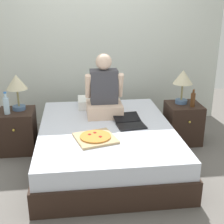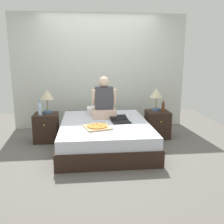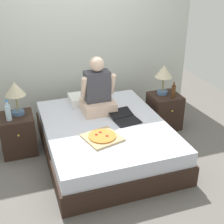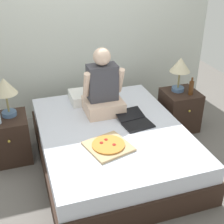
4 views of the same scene
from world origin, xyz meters
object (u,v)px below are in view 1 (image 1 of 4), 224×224
object	(u,v)px
bed	(106,144)
lamp_on_right_nightstand	(183,79)
water_bottle	(6,105)
person_seated	(104,93)
beer_bottle	(193,99)
laptop	(130,123)
nightstand_right	(183,123)
lamp_on_left_nightstand	(17,85)
pizza_box	(95,138)
nightstand_left	(18,131)

from	to	relation	value
bed	lamp_on_right_nightstand	bearing A→B (deg)	24.07
bed	water_bottle	bearing A→B (deg)	164.09
water_bottle	person_seated	bearing A→B (deg)	2.58
beer_bottle	person_seated	distance (m)	1.15
laptop	beer_bottle	bearing A→B (deg)	19.60
nightstand_right	beer_bottle	bearing A→B (deg)	-54.99
nightstand_right	laptop	distance (m)	0.93
beer_bottle	laptop	distance (m)	0.95
water_bottle	beer_bottle	xyz separation A→B (m)	(2.33, -0.01, -0.02)
water_bottle	lamp_on_right_nightstand	xyz separation A→B (m)	(2.23, 0.14, 0.22)
water_bottle	beer_bottle	distance (m)	2.33
water_bottle	nightstand_right	world-z (taller)	water_bottle
person_seated	lamp_on_right_nightstand	bearing A→B (deg)	4.74
lamp_on_left_nightstand	water_bottle	world-z (taller)	lamp_on_left_nightstand
person_seated	pizza_box	xyz separation A→B (m)	(-0.17, -0.74, -0.27)
lamp_on_left_nightstand	person_seated	xyz separation A→B (m)	(1.07, -0.09, -0.12)
nightstand_left	nightstand_right	xyz separation A→B (m)	(2.18, 0.00, 0.00)
beer_bottle	pizza_box	size ratio (longest dim) A/B	0.47
beer_bottle	person_seated	xyz separation A→B (m)	(-1.14, 0.06, 0.11)
bed	nightstand_right	size ratio (longest dim) A/B	3.79
water_bottle	nightstand_right	bearing A→B (deg)	2.28
pizza_box	laptop	bearing A→B (deg)	39.84
lamp_on_left_nightstand	water_bottle	bearing A→B (deg)	-130.60
lamp_on_left_nightstand	beer_bottle	world-z (taller)	lamp_on_left_nightstand
water_bottle	lamp_on_right_nightstand	distance (m)	2.25
nightstand_left	lamp_on_right_nightstand	distance (m)	2.23
bed	laptop	bearing A→B (deg)	2.19
water_bottle	nightstand_right	size ratio (longest dim) A/B	0.52
person_seated	bed	bearing A→B (deg)	-92.66
water_bottle	laptop	size ratio (longest dim) A/B	0.61
nightstand_right	pizza_box	world-z (taller)	nightstand_right
nightstand_left	pizza_box	bearing A→B (deg)	-39.34
water_bottle	nightstand_right	xyz separation A→B (m)	(2.26, 0.09, -0.38)
nightstand_left	water_bottle	bearing A→B (deg)	-131.65
bed	person_seated	bearing A→B (deg)	87.34
person_seated	pizza_box	size ratio (longest dim) A/B	1.59
lamp_on_right_nightstand	laptop	world-z (taller)	lamp_on_right_nightstand
person_seated	laptop	distance (m)	0.53
nightstand_left	lamp_on_right_nightstand	xyz separation A→B (m)	(2.15, 0.05, 0.59)
bed	person_seated	distance (m)	0.65
lamp_on_left_nightstand	pizza_box	xyz separation A→B (m)	(0.90, -0.82, -0.39)
lamp_on_left_nightstand	lamp_on_right_nightstand	distance (m)	2.11
beer_bottle	bed	bearing A→B (deg)	-164.41
lamp_on_right_nightstand	beer_bottle	distance (m)	0.29
lamp_on_right_nightstand	person_seated	size ratio (longest dim) A/B	0.58
nightstand_left	pizza_box	world-z (taller)	nightstand_left
lamp_on_left_nightstand	bed	bearing A→B (deg)	-24.27
bed	beer_bottle	size ratio (longest dim) A/B	8.79
bed	water_bottle	distance (m)	1.29
bed	nightstand_right	distance (m)	1.17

